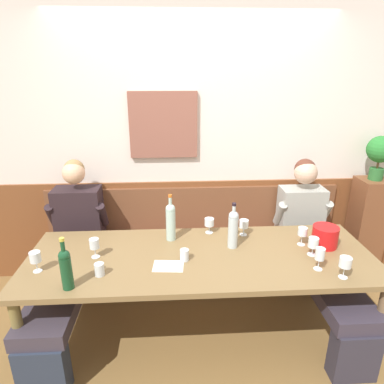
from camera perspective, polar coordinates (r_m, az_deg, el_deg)
ground_plane at (r=2.91m, az=1.54°, el=-24.14°), size 6.80×6.80×0.02m
room_wall_back at (r=3.24m, az=0.07°, el=9.00°), size 6.80×0.12×2.80m
wood_wainscot_panel at (r=3.47m, az=0.16°, el=-6.00°), size 6.80×0.03×0.99m
wall_bench at (r=3.39m, az=0.38°, el=-10.81°), size 2.84×0.42×0.94m
dining_table at (r=2.56m, az=1.52°, el=-11.89°), size 2.54×0.90×0.73m
person_center_right_seat at (r=3.01m, az=-19.91°, el=-9.10°), size 0.52×1.36×1.28m
person_center_left_seat at (r=3.13m, az=19.98°, el=-8.05°), size 0.51×1.36×1.25m
ice_bucket at (r=2.81m, az=21.50°, el=-6.97°), size 0.20×0.20×0.16m
wine_bottle_green_tall at (r=2.25m, az=-20.50°, el=-11.85°), size 0.07×0.07×0.35m
wine_bottle_amber_mid at (r=2.68m, az=-3.61°, el=-4.82°), size 0.08×0.08×0.38m
wine_bottle_clear_water at (r=2.58m, az=6.95°, el=-6.03°), size 0.08×0.08×0.36m
wine_glass_center_front at (r=2.64m, az=19.77°, el=-8.15°), size 0.07×0.07×0.14m
wine_glass_mid_left at (r=2.47m, az=20.75°, el=-9.92°), size 0.06×0.06×0.16m
wine_glass_center_rear at (r=2.52m, az=-24.91°, el=-10.04°), size 0.07×0.07×0.15m
wine_glass_near_bucket at (r=2.80m, az=8.75°, el=-5.38°), size 0.07×0.07×0.13m
wine_glass_mid_right at (r=2.81m, az=2.93°, el=-5.16°), size 0.08×0.08×0.13m
wine_glass_right_end at (r=2.44m, az=24.44°, el=-10.87°), size 0.08×0.08×0.15m
wine_glass_by_bottle at (r=2.55m, az=-16.14°, el=-8.51°), size 0.07×0.07×0.15m
wine_glass_left_end at (r=2.75m, az=18.13°, el=-6.49°), size 0.07×0.07×0.15m
water_tumbler_left at (r=2.37m, az=-15.33°, el=-12.48°), size 0.06×0.06×0.09m
water_tumbler_center at (r=2.45m, az=-1.28°, el=-10.56°), size 0.06×0.06×0.08m
water_tumbler_right at (r=2.82m, az=6.88°, el=-6.38°), size 0.06×0.06×0.09m
tasting_sheet_left_guest at (r=2.41m, az=-4.01°, el=-12.35°), size 0.22×0.17×0.00m
corner_pedestal at (r=3.82m, az=27.18°, el=-5.52°), size 0.28×0.28×1.03m
potted_plant at (r=3.58m, az=29.15°, el=5.91°), size 0.25×0.25×0.42m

